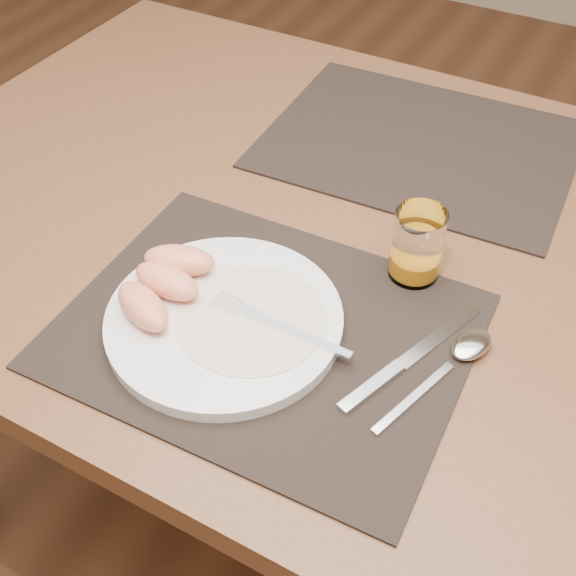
# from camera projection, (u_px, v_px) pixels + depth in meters

# --- Properties ---
(ground) EXTENTS (5.00, 5.00, 0.00)m
(ground) POSITION_uv_depth(u_px,v_px,m) (339.00, 511.00, 1.48)
(ground) COLOR #55321D
(ground) RESTS_ON ground
(table) EXTENTS (1.40, 0.90, 0.75)m
(table) POSITION_uv_depth(u_px,v_px,m) (363.00, 276.00, 1.01)
(table) COLOR brown
(table) RESTS_ON ground
(placemat_near) EXTENTS (0.46, 0.36, 0.00)m
(placemat_near) POSITION_uv_depth(u_px,v_px,m) (265.00, 330.00, 0.82)
(placemat_near) COLOR black
(placemat_near) RESTS_ON table
(placemat_far) EXTENTS (0.46, 0.37, 0.00)m
(placemat_far) POSITION_uv_depth(u_px,v_px,m) (419.00, 144.00, 1.09)
(placemat_far) COLOR black
(placemat_far) RESTS_ON table
(plate) EXTENTS (0.27, 0.27, 0.02)m
(plate) POSITION_uv_depth(u_px,v_px,m) (224.00, 320.00, 0.82)
(plate) COLOR white
(plate) RESTS_ON placemat_near
(plate_dressing) EXTENTS (0.17, 0.17, 0.00)m
(plate_dressing) POSITION_uv_depth(u_px,v_px,m) (251.00, 318.00, 0.81)
(plate_dressing) COLOR white
(plate_dressing) RESTS_ON plate
(fork) EXTENTS (0.17, 0.02, 0.00)m
(fork) POSITION_uv_depth(u_px,v_px,m) (268.00, 321.00, 0.80)
(fork) COLOR silver
(fork) RESTS_ON plate
(knife) EXTENTS (0.09, 0.21, 0.01)m
(knife) POSITION_uv_depth(u_px,v_px,m) (401.00, 365.00, 0.78)
(knife) COLOR silver
(knife) RESTS_ON placemat_near
(spoon) EXTENTS (0.08, 0.19, 0.01)m
(spoon) POSITION_uv_depth(u_px,v_px,m) (463.00, 352.00, 0.79)
(spoon) COLOR silver
(spoon) RESTS_ON placemat_near
(juice_glass) EXTENTS (0.06, 0.06, 0.09)m
(juice_glass) POSITION_uv_depth(u_px,v_px,m) (417.00, 248.00, 0.86)
(juice_glass) COLOR white
(juice_glass) RESTS_ON placemat_near
(grapefruit_wedges) EXTENTS (0.10, 0.15, 0.03)m
(grapefruit_wedges) POSITION_uv_depth(u_px,v_px,m) (163.00, 282.00, 0.83)
(grapefruit_wedges) COLOR #FA9066
(grapefruit_wedges) RESTS_ON plate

